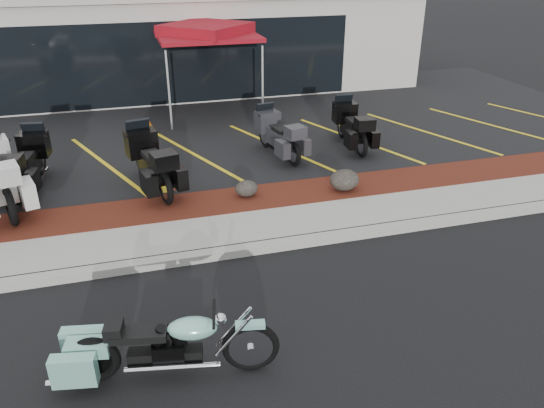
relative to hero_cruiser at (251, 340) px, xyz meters
name	(u,v)px	position (x,y,z in m)	size (l,w,h in m)	color
ground	(248,282)	(0.43, 1.93, -0.48)	(90.00, 90.00, 0.00)	black
curb	(236,251)	(0.43, 2.83, -0.41)	(24.00, 0.25, 0.15)	gray
sidewalk	(228,232)	(0.43, 3.53, -0.41)	(24.00, 1.20, 0.15)	gray
mulch_bed	(217,205)	(0.43, 4.73, -0.40)	(24.00, 1.20, 0.16)	#33140B
upper_lot	(183,128)	(0.43, 10.13, -0.41)	(26.00, 9.60, 0.15)	black
dealership_building	(158,30)	(0.43, 16.39, 1.52)	(18.00, 8.16, 4.00)	#A09A90
boulder_mid	(246,188)	(1.10, 4.82, -0.15)	(0.49, 0.41, 0.34)	black
boulder_right	(344,180)	(3.20, 4.55, -0.10)	(0.64, 0.54, 0.46)	black
hero_cruiser	(251,340)	(0.00, 0.00, 0.00)	(2.75, 0.70, 0.97)	#79BCAA
touring_black_front	(37,149)	(-3.20, 7.29, 0.29)	(2.15, 0.82, 1.25)	black
touring_black_mid	(140,148)	(-0.94, 6.57, 0.34)	(2.32, 0.88, 1.35)	black
touring_grey	(265,125)	(2.28, 7.65, 0.26)	(2.05, 0.78, 1.19)	#2E2E33
touring_black_rear	(343,116)	(4.51, 7.80, 0.27)	(2.09, 0.80, 1.22)	black
traffic_cone	(150,127)	(-0.56, 9.47, -0.11)	(0.32, 0.32, 0.44)	#DE6607
popup_canopy	(206,32)	(1.44, 11.17, 2.12)	(3.01, 3.01, 2.71)	silver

